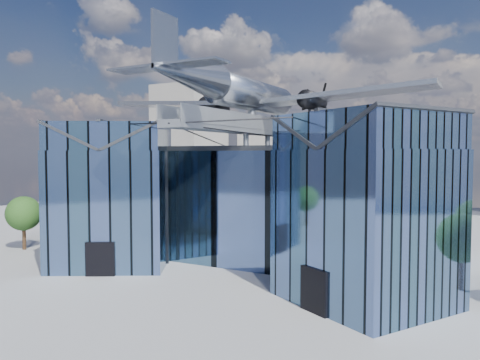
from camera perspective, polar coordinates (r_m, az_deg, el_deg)
The scene contains 4 objects.
ground_plane at distance 35.94m, azimuth -1.57°, elevation -11.70°, with size 120.00×120.00×0.00m, color gray.
museum at distance 40.03m, azimuth 2.64°, elevation -2.11°, with size 32.88×24.50×17.60m.
bg_towers at distance 82.06m, azimuth 17.51°, elevation 3.57°, with size 77.00×24.50×26.00m.
tree_side_w at distance 49.68m, azimuth -24.89°, elevation -3.74°, with size 3.54×3.54×5.18m.
Camera 1 is at (17.58, -29.96, 9.22)m, focal length 35.00 mm.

